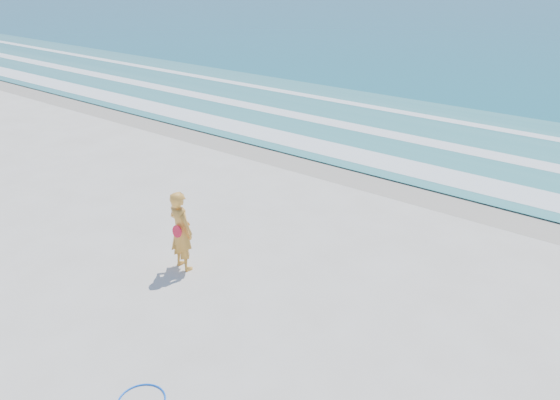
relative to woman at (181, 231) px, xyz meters
The scene contains 7 objects.
ground 1.90m from the woman, 68.76° to the right, with size 400.00×400.00×0.00m, color silver.
wet_sand 7.53m from the woman, 85.38° to the left, with size 400.00×2.40×0.00m, color #B2A893.
shallow 12.50m from the woman, 87.23° to the left, with size 400.00×10.00×0.01m, color #59B7AD.
foam_near 8.81m from the woman, 86.06° to the left, with size 400.00×1.40×0.01m, color white.
foam_mid 11.70m from the woman, 87.04° to the left, with size 400.00×0.90×0.01m, color white.
foam_far 14.99m from the woman, 87.69° to the left, with size 400.00×0.60×0.01m, color white.
woman is the anchor object (origin of this frame).
Camera 1 is at (7.56, -5.40, 6.33)m, focal length 35.00 mm.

